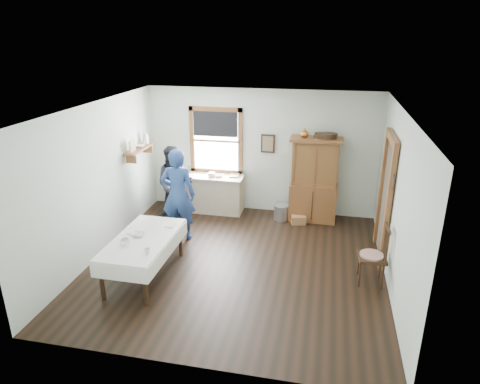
{
  "coord_description": "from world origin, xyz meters",
  "views": [
    {
      "loc": [
        1.4,
        -6.39,
        3.81
      ],
      "look_at": [
        -0.01,
        0.3,
        1.23
      ],
      "focal_mm": 32.0,
      "sensor_mm": 36.0,
      "label": 1
    }
  ],
  "objects_px": {
    "wicker_basket": "(298,220)",
    "woman_blue": "(178,198)",
    "dining_table": "(144,257)",
    "figure_dark": "(175,186)",
    "pail": "(281,212)",
    "spindle_chair": "(372,254)",
    "china_hutch": "(314,180)",
    "work_counter": "(211,193)"
  },
  "relations": [
    {
      "from": "woman_blue",
      "to": "work_counter",
      "type": "bearing_deg",
      "value": -104.28
    },
    {
      "from": "work_counter",
      "to": "figure_dark",
      "type": "bearing_deg",
      "value": -137.55
    },
    {
      "from": "wicker_basket",
      "to": "dining_table",
      "type": "bearing_deg",
      "value": -131.85
    },
    {
      "from": "pail",
      "to": "woman_blue",
      "type": "distance_m",
      "value": 2.33
    },
    {
      "from": "spindle_chair",
      "to": "china_hutch",
      "type": "bearing_deg",
      "value": 110.44
    },
    {
      "from": "china_hutch",
      "to": "woman_blue",
      "type": "distance_m",
      "value": 2.85
    },
    {
      "from": "work_counter",
      "to": "woman_blue",
      "type": "height_order",
      "value": "woman_blue"
    },
    {
      "from": "pail",
      "to": "wicker_basket",
      "type": "distance_m",
      "value": 0.41
    },
    {
      "from": "figure_dark",
      "to": "work_counter",
      "type": "bearing_deg",
      "value": 31.43
    },
    {
      "from": "pail",
      "to": "figure_dark",
      "type": "relative_size",
      "value": 0.23
    },
    {
      "from": "pail",
      "to": "work_counter",
      "type": "bearing_deg",
      "value": 174.1
    },
    {
      "from": "dining_table",
      "to": "figure_dark",
      "type": "xyz_separation_m",
      "value": [
        -0.29,
        2.32,
        0.39
      ]
    },
    {
      "from": "china_hutch",
      "to": "spindle_chair",
      "type": "relative_size",
      "value": 1.77
    },
    {
      "from": "dining_table",
      "to": "figure_dark",
      "type": "height_order",
      "value": "figure_dark"
    },
    {
      "from": "spindle_chair",
      "to": "figure_dark",
      "type": "relative_size",
      "value": 0.68
    },
    {
      "from": "china_hutch",
      "to": "dining_table",
      "type": "bearing_deg",
      "value": -131.17
    },
    {
      "from": "pail",
      "to": "figure_dark",
      "type": "distance_m",
      "value": 2.34
    },
    {
      "from": "spindle_chair",
      "to": "wicker_basket",
      "type": "xyz_separation_m",
      "value": [
        -1.3,
        2.02,
        -0.42
      ]
    },
    {
      "from": "work_counter",
      "to": "china_hutch",
      "type": "bearing_deg",
      "value": -0.23
    },
    {
      "from": "pail",
      "to": "wicker_basket",
      "type": "xyz_separation_m",
      "value": [
        0.38,
        -0.13,
        -0.08
      ]
    },
    {
      "from": "dining_table",
      "to": "woman_blue",
      "type": "bearing_deg",
      "value": 86.45
    },
    {
      "from": "spindle_chair",
      "to": "woman_blue",
      "type": "xyz_separation_m",
      "value": [
        -3.53,
        0.9,
        0.33
      ]
    },
    {
      "from": "dining_table",
      "to": "pail",
      "type": "height_order",
      "value": "dining_table"
    },
    {
      "from": "figure_dark",
      "to": "wicker_basket",
      "type": "bearing_deg",
      "value": -4.74
    },
    {
      "from": "china_hutch",
      "to": "pail",
      "type": "relative_size",
      "value": 5.36
    },
    {
      "from": "china_hutch",
      "to": "pail",
      "type": "xyz_separation_m",
      "value": [
        -0.64,
        -0.14,
        -0.73
      ]
    },
    {
      "from": "spindle_chair",
      "to": "wicker_basket",
      "type": "bearing_deg",
      "value": 118.87
    },
    {
      "from": "wicker_basket",
      "to": "work_counter",
      "type": "bearing_deg",
      "value": 171.52
    },
    {
      "from": "china_hutch",
      "to": "wicker_basket",
      "type": "height_order",
      "value": "china_hutch"
    },
    {
      "from": "dining_table",
      "to": "wicker_basket",
      "type": "relative_size",
      "value": 5.82
    },
    {
      "from": "spindle_chair",
      "to": "figure_dark",
      "type": "xyz_separation_m",
      "value": [
        -3.91,
        1.76,
        0.24
      ]
    },
    {
      "from": "dining_table",
      "to": "figure_dark",
      "type": "relative_size",
      "value": 1.17
    },
    {
      "from": "woman_blue",
      "to": "figure_dark",
      "type": "height_order",
      "value": "woman_blue"
    },
    {
      "from": "work_counter",
      "to": "china_hutch",
      "type": "distance_m",
      "value": 2.3
    },
    {
      "from": "china_hutch",
      "to": "figure_dark",
      "type": "bearing_deg",
      "value": -168.43
    },
    {
      "from": "wicker_basket",
      "to": "woman_blue",
      "type": "distance_m",
      "value": 2.6
    },
    {
      "from": "work_counter",
      "to": "wicker_basket",
      "type": "relative_size",
      "value": 4.85
    },
    {
      "from": "wicker_basket",
      "to": "figure_dark",
      "type": "relative_size",
      "value": 0.2
    },
    {
      "from": "wicker_basket",
      "to": "woman_blue",
      "type": "xyz_separation_m",
      "value": [
        -2.22,
        -1.12,
        0.75
      ]
    },
    {
      "from": "china_hutch",
      "to": "spindle_chair",
      "type": "height_order",
      "value": "china_hutch"
    },
    {
      "from": "wicker_basket",
      "to": "figure_dark",
      "type": "height_order",
      "value": "figure_dark"
    },
    {
      "from": "spindle_chair",
      "to": "woman_blue",
      "type": "bearing_deg",
      "value": 161.73
    }
  ]
}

